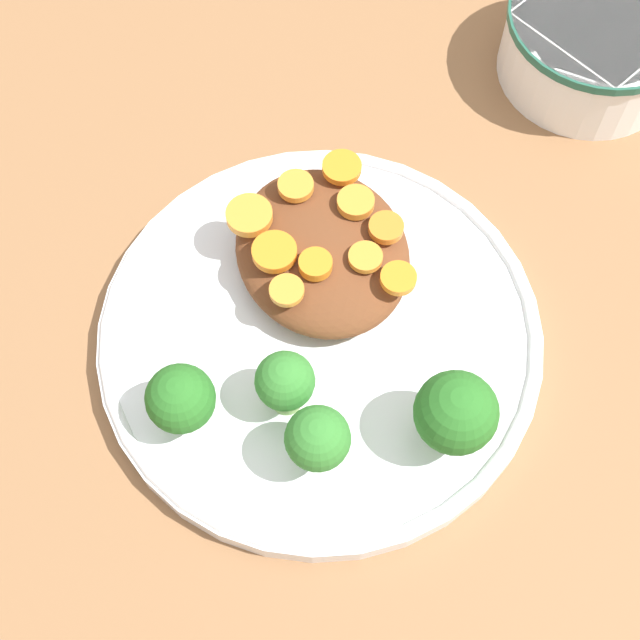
# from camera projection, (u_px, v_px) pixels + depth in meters

# --- Properties ---
(ground_plane) EXTENTS (4.00, 4.00, 0.00)m
(ground_plane) POSITION_uv_depth(u_px,v_px,m) (320.00, 342.00, 0.54)
(ground_plane) COLOR #8C603D
(plate) EXTENTS (0.26, 0.26, 0.02)m
(plate) POSITION_uv_depth(u_px,v_px,m) (320.00, 335.00, 0.53)
(plate) COLOR white
(plate) RESTS_ON ground_plane
(dip_bowl) EXTENTS (0.13, 0.13, 0.05)m
(dip_bowl) POSITION_uv_depth(u_px,v_px,m) (596.00, 40.00, 0.61)
(dip_bowl) COLOR white
(dip_bowl) RESTS_ON ground_plane
(stew_mound) EXTENTS (0.12, 0.10, 0.03)m
(stew_mound) POSITION_uv_depth(u_px,v_px,m) (322.00, 251.00, 0.53)
(stew_mound) COLOR brown
(stew_mound) RESTS_ON plate
(broccoli_floret_0) EXTENTS (0.04, 0.04, 0.05)m
(broccoli_floret_0) POSITION_uv_depth(u_px,v_px,m) (181.00, 400.00, 0.48)
(broccoli_floret_0) COLOR #759E51
(broccoli_floret_0) RESTS_ON plate
(broccoli_floret_1) EXTENTS (0.05, 0.05, 0.06)m
(broccoli_floret_1) POSITION_uv_depth(u_px,v_px,m) (456.00, 414.00, 0.47)
(broccoli_floret_1) COLOR #7FA85B
(broccoli_floret_1) RESTS_ON plate
(broccoli_floret_2) EXTENTS (0.04, 0.04, 0.05)m
(broccoli_floret_2) POSITION_uv_depth(u_px,v_px,m) (318.00, 439.00, 0.46)
(broccoli_floret_2) COLOR #759E51
(broccoli_floret_2) RESTS_ON plate
(broccoli_floret_3) EXTENTS (0.03, 0.03, 0.05)m
(broccoli_floret_3) POSITION_uv_depth(u_px,v_px,m) (285.00, 383.00, 0.48)
(broccoli_floret_3) COLOR #759E51
(broccoli_floret_3) RESTS_ON plate
(carrot_slice_0) EXTENTS (0.03, 0.03, 0.01)m
(carrot_slice_0) POSITION_uv_depth(u_px,v_px,m) (249.00, 215.00, 0.52)
(carrot_slice_0) COLOR orange
(carrot_slice_0) RESTS_ON stew_mound
(carrot_slice_1) EXTENTS (0.02, 0.02, 0.00)m
(carrot_slice_1) POSITION_uv_depth(u_px,v_px,m) (399.00, 279.00, 0.50)
(carrot_slice_1) COLOR orange
(carrot_slice_1) RESTS_ON stew_mound
(carrot_slice_2) EXTENTS (0.02, 0.02, 0.00)m
(carrot_slice_2) POSITION_uv_depth(u_px,v_px,m) (365.00, 257.00, 0.51)
(carrot_slice_2) COLOR orange
(carrot_slice_2) RESTS_ON stew_mound
(carrot_slice_3) EXTENTS (0.02, 0.02, 0.01)m
(carrot_slice_3) POSITION_uv_depth(u_px,v_px,m) (296.00, 186.00, 0.53)
(carrot_slice_3) COLOR orange
(carrot_slice_3) RESTS_ON stew_mound
(carrot_slice_4) EXTENTS (0.02, 0.02, 0.01)m
(carrot_slice_4) POSITION_uv_depth(u_px,v_px,m) (356.00, 202.00, 0.53)
(carrot_slice_4) COLOR orange
(carrot_slice_4) RESTS_ON stew_mound
(carrot_slice_5) EXTENTS (0.02, 0.02, 0.00)m
(carrot_slice_5) POSITION_uv_depth(u_px,v_px,m) (287.00, 290.00, 0.50)
(carrot_slice_5) COLOR orange
(carrot_slice_5) RESTS_ON stew_mound
(carrot_slice_6) EXTENTS (0.02, 0.02, 0.01)m
(carrot_slice_6) POSITION_uv_depth(u_px,v_px,m) (315.00, 264.00, 0.51)
(carrot_slice_6) COLOR orange
(carrot_slice_6) RESTS_ON stew_mound
(carrot_slice_7) EXTENTS (0.02, 0.02, 0.00)m
(carrot_slice_7) POSITION_uv_depth(u_px,v_px,m) (342.00, 167.00, 0.54)
(carrot_slice_7) COLOR orange
(carrot_slice_7) RESTS_ON stew_mound
(carrot_slice_8) EXTENTS (0.03, 0.03, 0.01)m
(carrot_slice_8) POSITION_uv_depth(u_px,v_px,m) (274.00, 252.00, 0.51)
(carrot_slice_8) COLOR orange
(carrot_slice_8) RESTS_ON stew_mound
(carrot_slice_9) EXTENTS (0.02, 0.02, 0.01)m
(carrot_slice_9) POSITION_uv_depth(u_px,v_px,m) (386.00, 228.00, 0.52)
(carrot_slice_9) COLOR orange
(carrot_slice_9) RESTS_ON stew_mound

